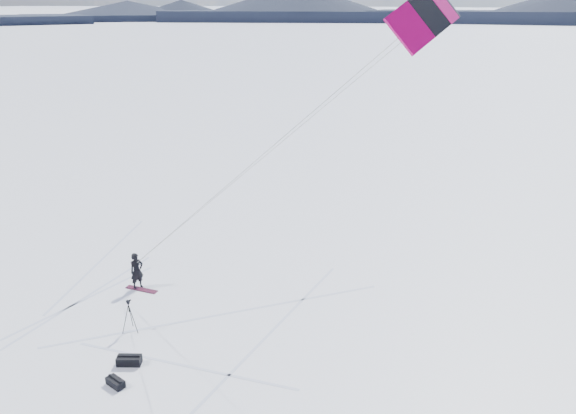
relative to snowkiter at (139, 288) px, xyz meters
The scene contains 9 objects.
ground 2.97m from the snowkiter, 63.97° to the right, with size 1800.00×1800.00×0.00m, color white.
horizon_hills 4.39m from the snowkiter, 63.97° to the right, with size 704.47×706.88×8.21m.
snow_tracks 3.09m from the snowkiter, 77.76° to the right, with size 14.76×10.25×0.01m.
snowkiter is the anchor object (origin of this frame).
snowboard 0.27m from the snowkiter, 18.57° to the right, with size 1.53×0.29×0.04m, color maroon.
tripod 3.63m from the snowkiter, 52.68° to the right, with size 0.54×0.62×1.35m.
gear_bag_a 5.70m from the snowkiter, 51.41° to the right, with size 0.93×0.73×0.38m.
gear_bag_b 6.83m from the snowkiter, 54.49° to the right, with size 0.74×0.47×0.32m.
power_kite 16.53m from the snowkiter, ahead, with size 12.82×5.96×11.38m.
Camera 1 is at (14.94, -13.92, 12.12)m, focal length 35.00 mm.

